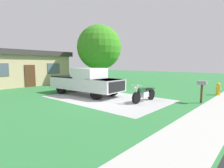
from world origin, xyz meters
TOP-DOWN VIEW (x-y plane):
  - ground_plane at (0.00, 0.00)m, footprint 80.00×80.00m
  - driveway_pad at (0.00, 0.00)m, footprint 4.74×7.65m
  - sidewalk_strip at (0.00, -6.00)m, footprint 36.00×1.80m
  - motorcycle at (0.72, -2.33)m, footprint 2.21×0.70m
  - pickup_truck at (0.04, 2.12)m, footprint 2.35×5.74m
  - fire_hydrant at (6.16, -5.08)m, footprint 0.32×0.40m
  - mailbox at (2.53, -4.94)m, footprint 0.26×0.48m
  - shade_tree at (5.97, 6.65)m, footprint 4.91×4.91m
  - neighbor_house at (-0.58, 11.95)m, footprint 9.60×5.60m

SIDE VIEW (x-z plane):
  - ground_plane at x=0.00m, z-range 0.00..0.00m
  - driveway_pad at x=0.00m, z-range 0.00..0.01m
  - sidewalk_strip at x=0.00m, z-range 0.00..0.01m
  - fire_hydrant at x=6.16m, z-range -0.01..0.86m
  - motorcycle at x=0.72m, z-range -0.07..1.02m
  - pickup_truck at x=0.04m, z-range 0.00..1.90m
  - mailbox at x=2.53m, z-range 0.35..1.61m
  - neighbor_house at x=-0.58m, z-range 0.04..3.54m
  - shade_tree at x=5.97m, z-range 0.77..7.23m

